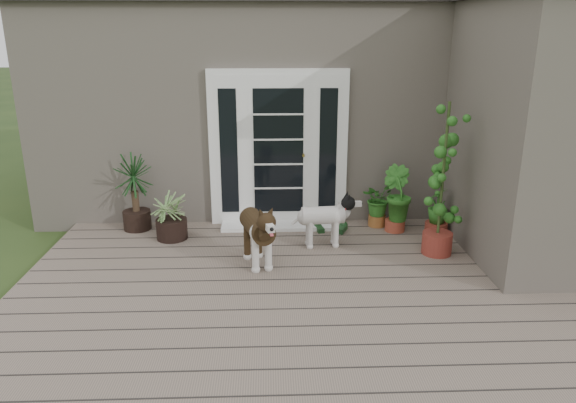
{
  "coord_description": "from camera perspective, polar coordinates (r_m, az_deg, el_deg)",
  "views": [
    {
      "loc": [
        -0.34,
        -4.63,
        2.74
      ],
      "look_at": [
        -0.1,
        1.75,
        0.7
      ],
      "focal_mm": 33.35,
      "sensor_mm": 36.0,
      "label": 1
    }
  ],
  "objects": [
    {
      "name": "herb_c",
      "position": [
        7.44,
        15.6,
        -1.52
      ],
      "size": [
        0.44,
        0.44,
        0.5
      ],
      "primitive_type": "imported",
      "rotation": [
        0.0,
        0.0,
        4.19
      ],
      "color": "#1C5017",
      "rests_on": "deck"
    },
    {
      "name": "house_wing",
      "position": [
        7.04,
        25.46,
        6.27
      ],
      "size": [
        1.6,
        2.4,
        3.1
      ],
      "primitive_type": "cube",
      "color": "#665E54",
      "rests_on": "ground"
    },
    {
      "name": "sapling",
      "position": [
        6.58,
        16.18,
        2.43
      ],
      "size": [
        0.74,
        0.74,
        1.93
      ],
      "primitive_type": null,
      "rotation": [
        0.0,
        0.0,
        -0.38
      ],
      "color": "#195217",
      "rests_on": "deck"
    },
    {
      "name": "house_main",
      "position": [
        9.36,
        -0.06,
        10.41
      ],
      "size": [
        7.4,
        4.0,
        3.1
      ],
      "primitive_type": "cube",
      "color": "#665E54",
      "rests_on": "ground"
    },
    {
      "name": "brindle_dog",
      "position": [
        6.2,
        -3.3,
        -3.75
      ],
      "size": [
        0.59,
        0.92,
        0.71
      ],
      "primitive_type": null,
      "rotation": [
        0.0,
        0.0,
        3.44
      ],
      "color": "#3B2915",
      "rests_on": "deck"
    },
    {
      "name": "white_dog",
      "position": [
        6.76,
        3.72,
        -2.37
      ],
      "size": [
        0.75,
        0.37,
        0.6
      ],
      "primitive_type": null,
      "rotation": [
        0.0,
        0.0,
        -1.48
      ],
      "color": "white",
      "rests_on": "deck"
    },
    {
      "name": "yucca",
      "position": [
        7.56,
        -16.02,
        0.85
      ],
      "size": [
        0.8,
        0.8,
        1.03
      ],
      "primitive_type": null,
      "rotation": [
        0.0,
        0.0,
        0.14
      ],
      "color": "black",
      "rests_on": "deck"
    },
    {
      "name": "door_step",
      "position": [
        7.5,
        -0.95,
        -2.54
      ],
      "size": [
        1.6,
        0.4,
        0.05
      ],
      "primitive_type": "cube",
      "color": "white",
      "rests_on": "deck"
    },
    {
      "name": "clog_left",
      "position": [
        7.36,
        3.36,
        -2.83
      ],
      "size": [
        0.17,
        0.28,
        0.08
      ],
      "primitive_type": null,
      "rotation": [
        0.0,
        0.0,
        0.19
      ],
      "color": "#173918",
      "rests_on": "deck"
    },
    {
      "name": "spider_plant",
      "position": [
        7.14,
        -12.39,
        -1.16
      ],
      "size": [
        0.85,
        0.85,
        0.72
      ],
      "primitive_type": null,
      "rotation": [
        0.0,
        0.0,
        0.31
      ],
      "color": "#8AA364",
      "rests_on": "deck"
    },
    {
      "name": "herb_b",
      "position": [
        7.4,
        11.43,
        -0.59
      ],
      "size": [
        0.63,
        0.63,
        0.68
      ],
      "primitive_type": "imported",
      "rotation": [
        0.0,
        0.0,
        2.19
      ],
      "color": "#1F5518",
      "rests_on": "deck"
    },
    {
      "name": "deck",
      "position": [
        5.71,
        1.54,
        -10.27
      ],
      "size": [
        6.2,
        4.6,
        0.12
      ],
      "primitive_type": "cube",
      "color": "#6B5B4C",
      "rests_on": "ground"
    },
    {
      "name": "door_unit",
      "position": [
        7.4,
        -1.03,
        5.65
      ],
      "size": [
        1.9,
        0.14,
        2.15
      ],
      "primitive_type": "cube",
      "color": "white",
      "rests_on": "deck"
    },
    {
      "name": "herb_a",
      "position": [
        7.56,
        9.52,
        -0.52
      ],
      "size": [
        0.63,
        0.63,
        0.57
      ],
      "primitive_type": "imported",
      "rotation": [
        0.0,
        0.0,
        0.84
      ],
      "color": "#1E4F16",
      "rests_on": "deck"
    },
    {
      "name": "roof_main",
      "position": [
        9.3,
        -0.06,
        20.54
      ],
      "size": [
        7.6,
        4.2,
        0.2
      ],
      "primitive_type": "cube",
      "color": "#2D2826",
      "rests_on": "house_main"
    },
    {
      "name": "clog_right",
      "position": [
        7.37,
        5.75,
        -2.83
      ],
      "size": [
        0.25,
        0.34,
        0.09
      ],
      "primitive_type": null,
      "rotation": [
        0.0,
        0.0,
        -0.4
      ],
      "color": "#173A1A",
      "rests_on": "deck"
    }
  ]
}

